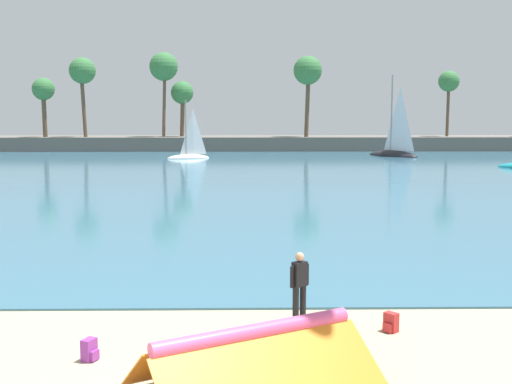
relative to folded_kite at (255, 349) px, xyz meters
name	(u,v)px	position (x,y,z in m)	size (l,w,h in m)	color
sea	(239,158)	(-0.87, 58.74, -0.78)	(220.00, 107.88, 0.06)	#386B84
palm_headland	(237,131)	(-1.35, 72.64, 1.65)	(114.83, 6.00, 12.51)	#605B54
folded_kite	(255,349)	(0.00, 0.00, 0.00)	(4.77, 4.22, 1.19)	orange
person_at_waterline	(299,285)	(1.10, 3.89, 0.08)	(0.46, 0.36, 1.67)	black
backpack_by_trailer	(391,323)	(3.09, 3.15, -0.60)	(0.37, 0.37, 0.44)	red
backpack_spare	(90,350)	(-3.25, 1.57, -0.60)	(0.36, 0.36, 0.44)	purple
sailboat_near_shore	(189,153)	(-6.15, 57.54, -0.16)	(4.74, 2.75, 6.59)	white
sailboat_toward_headland	(394,149)	(16.31, 60.49, 0.11)	(5.59, 6.46, 9.59)	black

